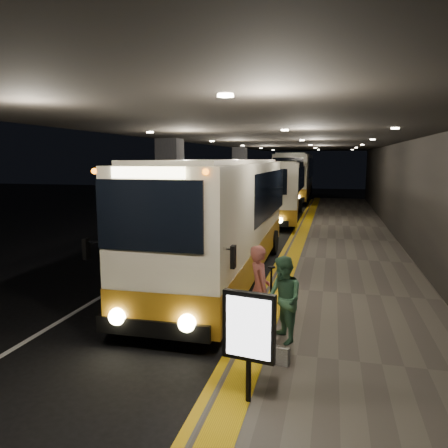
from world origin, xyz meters
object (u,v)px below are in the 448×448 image
at_px(passenger_waiting_green, 283,300).
at_px(bag_polka, 282,356).
at_px(coach_second, 280,192).
at_px(coach_main, 224,224).
at_px(passenger_boarding, 259,290).
at_px(coach_third, 295,178).
at_px(info_sign, 249,329).
at_px(stanchion_post, 271,288).

height_order(passenger_waiting_green, bag_polka, passenger_waiting_green).
bearing_deg(coach_second, coach_main, -94.18).
relative_size(coach_main, bag_polka, 35.70).
height_order(coach_main, passenger_boarding, coach_main).
distance_m(coach_second, passenger_boarding, 18.49).
bearing_deg(coach_main, coach_second, 88.32).
relative_size(coach_second, passenger_boarding, 6.06).
bearing_deg(coach_third, info_sign, -87.15).
bearing_deg(coach_main, coach_third, 88.87).
bearing_deg(coach_main, passenger_waiting_green, -65.00).
bearing_deg(coach_main, info_sign, -74.68).
height_order(coach_main, passenger_waiting_green, coach_main).
bearing_deg(stanchion_post, info_sign, -86.69).
height_order(bag_polka, info_sign, info_sign).
bearing_deg(passenger_waiting_green, passenger_boarding, -152.66).
distance_m(passenger_waiting_green, bag_polka, 1.21).
height_order(coach_third, bag_polka, coach_third).
height_order(coach_main, coach_third, coach_third).
xyz_separation_m(passenger_boarding, passenger_waiting_green, (0.52, -0.33, -0.07)).
distance_m(coach_third, passenger_waiting_green, 32.02).
relative_size(coach_third, info_sign, 7.72).
height_order(coach_second, passenger_boarding, coach_second).
bearing_deg(coach_main, stanchion_post, -58.64).
xyz_separation_m(bag_polka, info_sign, (-0.34, -1.29, 0.96)).
relative_size(coach_main, passenger_waiting_green, 6.79).
bearing_deg(bag_polka, coach_third, 94.55).
bearing_deg(info_sign, passenger_waiting_green, 93.76).
bearing_deg(stanchion_post, passenger_waiting_green, -75.28).
bearing_deg(coach_second, info_sign, -88.33).
bearing_deg(coach_third, stanchion_post, -87.08).
bearing_deg(coach_third, passenger_waiting_green, -86.44).
distance_m(coach_second, coach_third, 13.19).
relative_size(info_sign, stanchion_post, 1.65).
height_order(passenger_boarding, stanchion_post, passenger_boarding).
relative_size(coach_third, passenger_waiting_green, 7.62).
distance_m(coach_third, stanchion_post, 30.17).
relative_size(coach_main, coach_second, 1.04).
distance_m(passenger_boarding, bag_polka, 1.64).
relative_size(passenger_boarding, stanchion_post, 1.80).
bearing_deg(coach_third, bag_polka, -86.41).
distance_m(coach_second, stanchion_post, 17.02).
bearing_deg(info_sign, coach_second, 105.48).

